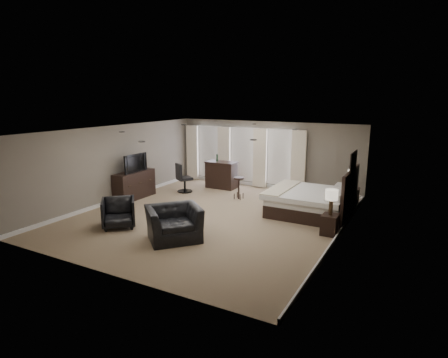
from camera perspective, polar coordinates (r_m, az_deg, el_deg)
The scene contains 16 objects.
room at distance 11.03m, azimuth -1.91°, elevation 0.73°, with size 7.60×8.60×2.64m.
window_bay at distance 15.08m, azimuth 2.76°, elevation 3.54°, with size 5.25×0.20×2.30m.
bed at distance 11.66m, azimuth 13.32°, elevation -1.74°, with size 2.35×2.24×1.50m, color silver.
nightstand_near at distance 10.24m, azimuth 15.81°, elevation -6.69°, with size 0.40×0.49×0.53m, color black.
nightstand_far at distance 12.97m, azimuth 18.75°, elevation -2.67°, with size 0.46×0.56×0.61m, color black.
lamp_near at distance 10.07m, azimuth 16.01°, elevation -3.44°, with size 0.33×0.33×0.67m, color beige.
lamp_far at distance 12.83m, azimuth 18.94°, elevation -0.03°, with size 0.30×0.30×0.62m, color beige.
wall_art at distance 11.23m, azimuth 19.09°, elevation 2.59°, with size 0.04×0.96×0.56m, color slate.
dresser at distance 13.59m, azimuth -13.49°, elevation -0.89°, with size 0.54×1.66×0.96m, color black.
tv at distance 13.48m, azimuth -13.61°, elevation 1.41°, with size 1.10×0.63×0.14m, color black.
armchair_near at distance 9.52m, azimuth -7.68°, elevation -5.86°, with size 1.31×0.85×1.14m, color black.
armchair_far at distance 10.74m, azimuth -15.78°, elevation -4.77°, with size 0.87×0.81×0.89m, color black.
bar_counter at distance 14.70m, azimuth -0.39°, elevation 0.65°, with size 1.21×0.63×1.06m, color black.
bar_stool_left at distance 15.06m, azimuth -1.40°, elevation 0.52°, with size 0.40×0.40×0.85m, color black.
bar_stool_right at distance 13.15m, azimuth 2.26°, elevation -1.40°, with size 0.37×0.37×0.78m, color black.
desk_chair at distance 14.13m, azimuth -6.02°, elevation 0.20°, with size 0.56×0.56×1.10m, color black.
Camera 1 is at (5.50, -9.29, 3.56)m, focal length 30.00 mm.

